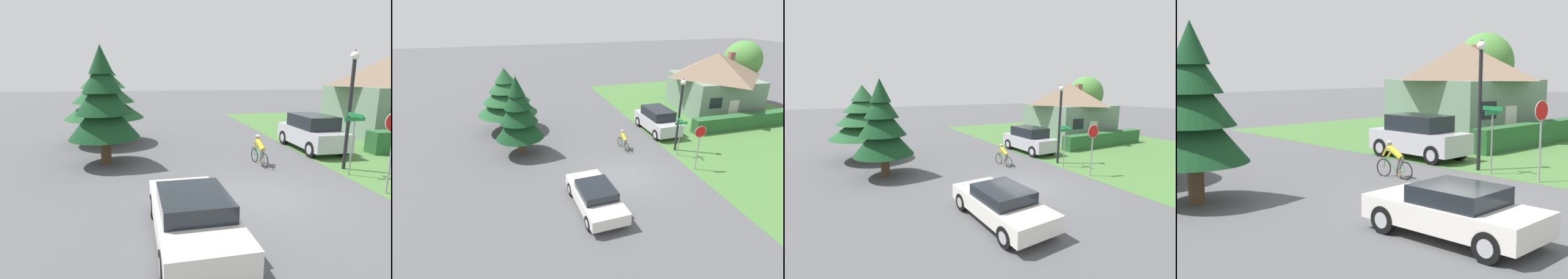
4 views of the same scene
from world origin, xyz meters
TOP-DOWN VIEW (x-y plane):
  - ground_plane at (0.00, 0.00)m, footprint 140.00×140.00m
  - cottage_house at (12.80, 9.71)m, footprint 7.51×8.26m
  - sedan_left_lane at (-2.84, -2.44)m, footprint 2.13×4.48m
  - cyclist at (1.17, 3.66)m, footprint 0.44×1.68m
  - parked_suv_right at (5.07, 6.03)m, footprint 2.07×4.56m
  - street_lamp at (4.67, 2.47)m, footprint 0.35×0.35m
  - street_name_sign at (4.36, 1.64)m, footprint 0.90×0.90m
  - conifer_tall_near at (-5.90, 4.94)m, footprint 3.22×3.22m
  - conifer_tall_far at (-6.49, 9.49)m, footprint 4.65×4.65m

SIDE VIEW (x-z plane):
  - ground_plane at x=0.00m, z-range 0.00..0.00m
  - cyclist at x=1.17m, z-range -0.02..1.38m
  - sedan_left_lane at x=-2.84m, z-range 0.02..1.34m
  - parked_suv_right at x=5.07m, z-range -0.01..1.95m
  - street_name_sign at x=4.36m, z-range 0.51..3.12m
  - cottage_house at x=12.80m, z-range 0.10..5.58m
  - conifer_tall_near at x=-5.90m, z-range 0.14..5.57m
  - conifer_tall_far at x=-6.49m, z-range 0.36..5.53m
  - street_lamp at x=4.67m, z-range 0.61..5.76m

